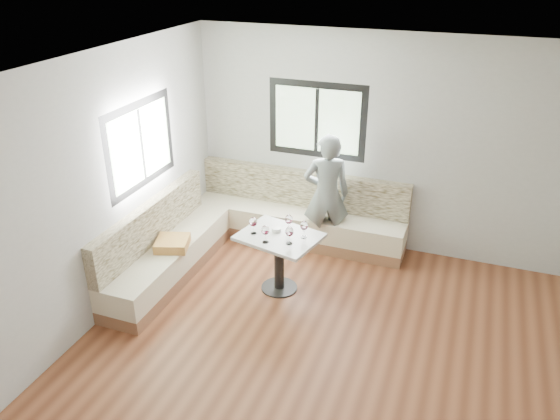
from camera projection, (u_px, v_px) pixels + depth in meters
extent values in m
cube|color=brown|center=(326.00, 363.00, 5.34)|extent=(5.00, 5.00, 0.01)
cube|color=white|center=(339.00, 76.00, 4.11)|extent=(5.00, 5.00, 0.01)
cube|color=#B7B7B2|center=(385.00, 147.00, 6.83)|extent=(5.00, 0.01, 2.80)
cube|color=#B7B7B2|center=(93.00, 196.00, 5.51)|extent=(0.01, 5.00, 2.80)
cube|color=black|center=(317.00, 120.00, 6.99)|extent=(1.30, 0.02, 1.00)
cube|color=black|center=(141.00, 145.00, 6.15)|extent=(0.02, 1.30, 1.00)
cube|color=brown|center=(297.00, 235.00, 7.51)|extent=(2.90, 0.55, 0.16)
cube|color=beige|center=(298.00, 220.00, 7.41)|extent=(2.90, 0.55, 0.29)
cube|color=beige|center=(303.00, 188.00, 7.41)|extent=(2.90, 0.14, 0.50)
cube|color=brown|center=(170.00, 270.00, 6.70)|extent=(0.55, 2.25, 0.16)
cube|color=beige|center=(169.00, 255.00, 6.60)|extent=(0.55, 2.25, 0.29)
cube|color=beige|center=(151.00, 223.00, 6.49)|extent=(0.14, 2.25, 0.50)
cube|color=#DAB052|center=(172.00, 243.00, 6.44)|extent=(0.47, 0.47, 0.11)
cylinder|color=black|center=(279.00, 287.00, 6.49)|extent=(0.43, 0.43, 0.02)
cylinder|color=black|center=(279.00, 264.00, 6.35)|extent=(0.12, 0.12, 0.68)
cube|color=silver|center=(279.00, 237.00, 6.19)|extent=(1.00, 0.86, 0.04)
imported|color=slate|center=(326.00, 195.00, 6.95)|extent=(0.69, 0.58, 1.62)
cylinder|color=white|center=(276.00, 229.00, 6.26)|extent=(0.11, 0.11, 0.04)
sphere|color=black|center=(278.00, 228.00, 6.26)|extent=(0.02, 0.02, 0.02)
sphere|color=black|center=(276.00, 228.00, 6.27)|extent=(0.02, 0.02, 0.02)
sphere|color=black|center=(276.00, 229.00, 6.24)|extent=(0.02, 0.02, 0.02)
cylinder|color=white|center=(254.00, 233.00, 6.21)|extent=(0.07, 0.07, 0.01)
cylinder|color=white|center=(253.00, 230.00, 6.19)|extent=(0.01, 0.01, 0.09)
ellipsoid|color=white|center=(253.00, 222.00, 6.15)|extent=(0.09, 0.09, 0.11)
cylinder|color=#460414|center=(253.00, 224.00, 6.16)|extent=(0.06, 0.06, 0.02)
cylinder|color=white|center=(265.00, 242.00, 6.03)|extent=(0.07, 0.07, 0.01)
cylinder|color=white|center=(265.00, 238.00, 6.01)|extent=(0.01, 0.01, 0.09)
ellipsoid|color=white|center=(265.00, 230.00, 5.97)|extent=(0.09, 0.09, 0.11)
cylinder|color=#460414|center=(265.00, 232.00, 5.98)|extent=(0.06, 0.06, 0.02)
cylinder|color=white|center=(289.00, 243.00, 6.01)|extent=(0.07, 0.07, 0.01)
cylinder|color=white|center=(289.00, 240.00, 5.98)|extent=(0.01, 0.01, 0.09)
ellipsoid|color=white|center=(289.00, 232.00, 5.94)|extent=(0.09, 0.09, 0.11)
cylinder|color=#460414|center=(289.00, 234.00, 5.95)|extent=(0.06, 0.06, 0.02)
cylinder|color=white|center=(289.00, 231.00, 6.26)|extent=(0.07, 0.07, 0.01)
cylinder|color=white|center=(289.00, 227.00, 6.24)|extent=(0.01, 0.01, 0.09)
ellipsoid|color=white|center=(289.00, 219.00, 6.20)|extent=(0.09, 0.09, 0.11)
cylinder|color=#460414|center=(289.00, 222.00, 6.21)|extent=(0.06, 0.06, 0.02)
cylinder|color=white|center=(304.00, 237.00, 6.13)|extent=(0.07, 0.07, 0.01)
cylinder|color=white|center=(304.00, 233.00, 6.11)|extent=(0.01, 0.01, 0.09)
ellipsoid|color=white|center=(304.00, 226.00, 6.07)|extent=(0.09, 0.09, 0.11)
cylinder|color=#460414|center=(304.00, 228.00, 6.08)|extent=(0.06, 0.06, 0.02)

